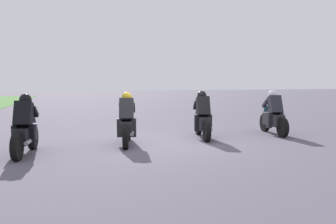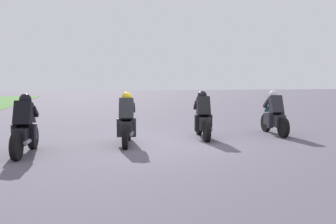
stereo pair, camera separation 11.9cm
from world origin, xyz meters
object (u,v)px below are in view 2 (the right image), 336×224
rider_lane_b (203,119)px  rider_lane_c (127,123)px  rider_lane_d (25,129)px  rider_lane_a (274,116)px

rider_lane_b → rider_lane_c: same height
rider_lane_b → rider_lane_d: bearing=113.3°
rider_lane_a → rider_lane_c: bearing=104.3°
rider_lane_a → rider_lane_c: (-0.69, 5.13, 0.00)m
rider_lane_b → rider_lane_a: bearing=-77.8°
rider_lane_b → rider_lane_c: bearing=111.4°
rider_lane_c → rider_lane_d: size_ratio=0.99×
rider_lane_c → rider_lane_d: (-0.75, 2.63, 0.00)m
rider_lane_d → rider_lane_a: bearing=-72.1°
rider_lane_a → rider_lane_b: (-0.14, 2.64, 0.00)m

